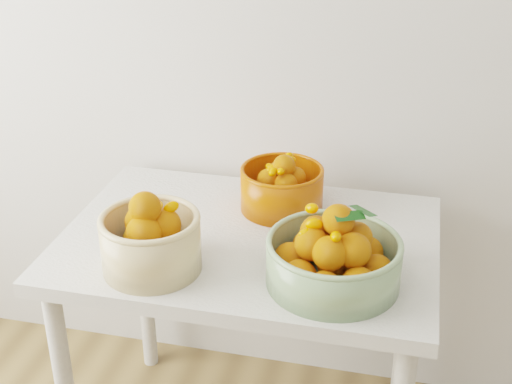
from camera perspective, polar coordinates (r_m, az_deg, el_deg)
table at (r=1.97m, az=-0.56°, el=-5.97°), size 1.00×0.70×0.75m
bowl_cream at (r=1.76m, az=-8.43°, el=-3.83°), size 0.33×0.33×0.21m
bowl_green at (r=1.70m, az=6.20°, el=-5.23°), size 0.33×0.33×0.21m
bowl_orange at (r=2.02m, az=2.07°, el=0.37°), size 0.26×0.26×0.17m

